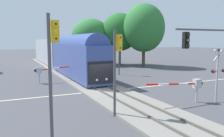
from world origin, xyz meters
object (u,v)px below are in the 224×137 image
(commuter_train, at_px, (61,52))
(crossing_gate_near, at_px, (192,84))
(oak_far_right, at_px, (120,32))
(traffic_signal_far_side, at_px, (120,48))
(traffic_signal_near_right, at_px, (220,47))
(crossing_signal_mast, at_px, (218,69))
(crossing_gate_far, at_px, (46,70))
(elm_centre_background, at_px, (91,36))
(traffic_signal_median, at_px, (117,59))
(maple_right_background, at_px, (144,28))
(traffic_signal_near_left, at_px, (52,58))

(commuter_train, bearing_deg, crossing_gate_near, -79.77)
(oak_far_right, bearing_deg, traffic_signal_far_side, -116.65)
(traffic_signal_far_side, height_order, traffic_signal_near_right, traffic_signal_near_right)
(crossing_signal_mast, distance_m, oak_far_right, 28.75)
(crossing_gate_near, xyz_separation_m, oak_far_right, (7.58, 27.26, 4.91))
(crossing_gate_far, relative_size, traffic_signal_far_side, 1.15)
(crossing_gate_far, xyz_separation_m, elm_centre_background, (11.40, 16.83, 4.07))
(traffic_signal_median, xyz_separation_m, oak_far_right, (14.14, 27.68, 2.70))
(traffic_signal_median, distance_m, maple_right_background, 28.74)
(traffic_signal_median, height_order, traffic_signal_near_right, traffic_signal_near_right)
(crossing_signal_mast, relative_size, traffic_signal_near_left, 0.70)
(oak_far_right, bearing_deg, crossing_gate_far, -139.41)
(crossing_signal_mast, bearing_deg, crossing_gate_far, 127.18)
(crossing_gate_near, relative_size, traffic_signal_near_left, 0.87)
(crossing_gate_near, relative_size, crossing_signal_mast, 1.24)
(traffic_signal_median, relative_size, traffic_signal_near_left, 0.91)
(traffic_signal_near_left, relative_size, oak_far_right, 0.60)
(crossing_gate_far, bearing_deg, traffic_signal_near_left, -97.62)
(traffic_signal_near_left, bearing_deg, crossing_signal_mast, 8.73)
(elm_centre_background, height_order, oak_far_right, oak_far_right)
(commuter_train, bearing_deg, elm_centre_background, 36.46)
(crossing_signal_mast, distance_m, elm_centre_background, 30.94)
(crossing_gate_near, distance_m, traffic_signal_near_right, 3.70)
(traffic_signal_near_left, bearing_deg, traffic_signal_near_right, 1.54)
(crossing_gate_near, relative_size, oak_far_right, 0.52)
(commuter_train, relative_size, oak_far_right, 3.83)
(traffic_signal_median, bearing_deg, crossing_gate_near, 3.66)
(traffic_signal_near_right, bearing_deg, crossing_gate_far, 119.25)
(traffic_signal_near_right, distance_m, maple_right_background, 27.16)
(traffic_signal_near_right, bearing_deg, crossing_gate_near, 90.64)
(crossing_gate_far, xyz_separation_m, traffic_signal_median, (2.16, -13.72, 2.18))
(traffic_signal_near_right, bearing_deg, commuter_train, 99.42)
(elm_centre_background, bearing_deg, maple_right_background, -44.78)
(oak_far_right, xyz_separation_m, maple_right_background, (2.53, -4.51, 0.61))
(commuter_train, distance_m, crossing_signal_mast, 26.27)
(maple_right_background, bearing_deg, commuter_train, 171.91)
(crossing_gate_near, xyz_separation_m, traffic_signal_median, (-6.56, -0.42, 2.21))
(traffic_signal_median, height_order, oak_far_right, oak_far_right)
(traffic_signal_far_side, bearing_deg, maple_right_background, 41.13)
(traffic_signal_far_side, height_order, elm_centre_background, elm_centre_background)
(crossing_gate_far, relative_size, traffic_signal_median, 1.16)
(crossing_gate_far, bearing_deg, traffic_signal_median, -81.04)
(commuter_train, relative_size, crossing_gate_near, 7.40)
(crossing_gate_near, distance_m, traffic_signal_far_side, 15.56)
(traffic_signal_near_right, height_order, oak_far_right, oak_far_right)
(maple_right_background, bearing_deg, crossing_gate_far, -153.33)
(traffic_signal_near_left, bearing_deg, oak_far_right, 58.33)
(crossing_signal_mast, height_order, elm_centre_background, elm_centre_background)
(traffic_signal_far_side, relative_size, traffic_signal_near_right, 0.96)
(crossing_gate_far, bearing_deg, maple_right_background, 26.67)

